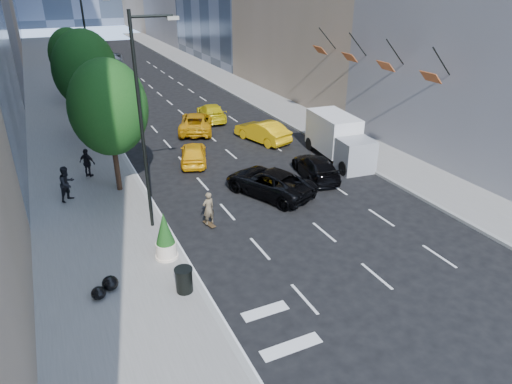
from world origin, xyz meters
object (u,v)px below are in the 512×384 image
box_truck (339,138)px  planter_shrub (165,237)px  black_sedan_lincoln (269,182)px  skateboarder (209,210)px  black_sedan_mercedes (316,167)px  trash_can (184,280)px  city_bus (111,75)px

box_truck → planter_shrub: box_truck is taller
black_sedan_lincoln → skateboarder: bearing=0.4°
skateboarder → black_sedan_mercedes: (8.08, 2.97, -0.18)m
skateboarder → trash_can: (-2.72, -4.73, -0.22)m
planter_shrub → trash_can: bearing=-90.0°
planter_shrub → box_truck: bearing=27.2°
trash_can → skateboarder: bearing=60.1°
box_truck → trash_can: box_truck is taller
trash_can → planter_shrub: size_ratio=0.45×
city_bus → box_truck: bearing=-60.3°
skateboarder → black_sedan_mercedes: bearing=-172.8°
skateboarder → black_sedan_lincoln: 4.81m
box_truck → planter_shrub: size_ratio=2.87×
box_truck → trash_can: (-13.83, -9.75, -0.83)m
box_truck → planter_shrub: bearing=-147.0°
skateboarder → black_sedan_mercedes: skateboarder is taller
black_sedan_lincoln → planter_shrub: size_ratio=2.49×
city_bus → black_sedan_mercedes: bearing=-67.0°
black_sedan_lincoln → city_bus: city_bus is taller
black_sedan_mercedes → box_truck: (3.03, 2.05, 0.79)m
black_sedan_lincoln → box_truck: (6.73, 3.02, 0.72)m
skateboarder → trash_can: 5.46m
planter_shrub → black_sedan_lincoln: bearing=29.9°
black_sedan_mercedes → city_bus: 30.53m
skateboarder → black_sedan_lincoln: (4.38, 2.00, -0.11)m
black_sedan_lincoln → city_bus: bearing=-107.2°
box_truck → black_sedan_mercedes: bearing=-140.0°
black_sedan_mercedes → planter_shrub: planter_shrub is taller
black_sedan_lincoln → planter_shrub: (-7.10, -4.08, 0.43)m
city_bus → box_truck: size_ratio=1.91×
planter_shrub → city_bus: bearing=84.4°
box_truck → planter_shrub: 15.55m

